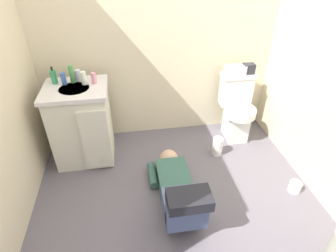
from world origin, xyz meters
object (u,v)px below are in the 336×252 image
Objects in this scene: tissue_box at (235,70)px; bottle_pink at (94,78)px; toilet at (237,108)px; paper_towel_roll at (218,146)px; vanity_cabinet at (82,123)px; bottle_green at (72,74)px; soap_dispenser at (54,77)px; toiletry_bag at (248,69)px; person_plumber at (178,190)px; toilet_paper_roll at (295,187)px; bottle_white at (84,78)px; bottle_blue at (63,79)px; bottle_clear at (79,75)px; faucet at (75,76)px.

tissue_box is 1.48m from bottle_pink.
toilet reaches higher than paper_towel_roll.
bottle_green is (-0.02, 0.12, 0.49)m from vanity_cabinet.
toiletry_bag is at bearing 2.33° from soap_dispenser.
person_plumber is at bearing -47.39° from bottle_green.
tissue_box is 2.00× the size of toilet_paper_roll.
toiletry_bag is (0.11, 0.09, 0.44)m from toilet.
person_plumber is at bearing -132.46° from toilet.
bottle_blue is at bearing 170.80° from bottle_white.
tissue_box reaches higher than toilet.
person_plumber is 8.29× the size of bottle_white.
tissue_box reaches higher than toilet_paper_roll.
vanity_cabinet is at bearing -102.38° from bottle_clear.
soap_dispenser is at bearing 168.30° from paper_towel_roll.
bottle_green is (0.08, 0.03, 0.03)m from bottle_blue.
bottle_green is at bearing 22.23° from bottle_blue.
bottle_green reaches higher than person_plumber.
vanity_cabinet is 0.48m from bottle_clear.
faucet is at bearing -178.06° from toiletry_bag.
person_plumber is at bearing -44.01° from bottle_blue.
bottle_blue reaches higher than paper_towel_roll.
bottle_green is (-0.86, 0.94, 0.73)m from person_plumber.
toilet_paper_roll is at bearing -23.21° from vanity_cabinet.
bottle_clear is at bearing -1.04° from faucet.
paper_towel_roll is (1.22, -0.27, -0.77)m from bottle_pink.
bottle_blue is at bearing 138.56° from vanity_cabinet.
paper_towel_roll reaches higher than toilet_paper_roll.
bottle_blue is at bearing -156.88° from bottle_clear.
faucet is at bearing 178.96° from bottle_clear.
tissue_box is 1.06× the size of paper_towel_roll.
vanity_cabinet is 1.71m from tissue_box.
bottle_clear is at bearing 24.29° from bottle_green.
soap_dispenser is 0.29m from bottle_white.
bottle_pink is at bearing 5.94° from bottle_white.
bottle_clear is 0.55× the size of paper_towel_roll.
faucet is 0.05m from bottle_green.
vanity_cabinet is at bearing -88.69° from faucet.
bottle_green is 1.48× the size of bottle_clear.
bottle_blue reaches higher than vanity_cabinet.
vanity_cabinet is 0.77× the size of person_plumber.
toilet is at bearing -0.28° from soap_dispenser.
faucet reaches higher than toilet.
faucet is 1.66m from tissue_box.
faucet is (-0.00, 0.15, 0.45)m from vanity_cabinet.
toilet is 6.82× the size of toilet_paper_roll.
toilet is 1.60m from bottle_pink.
bottle_white is (-1.61, -0.06, 0.52)m from toilet.
bottle_clear is (0.13, 0.06, -0.00)m from bottle_blue.
bottle_blue is (0.09, -0.04, -0.01)m from soap_dispenser.
bottle_blue is 1.09× the size of bottle_pink.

